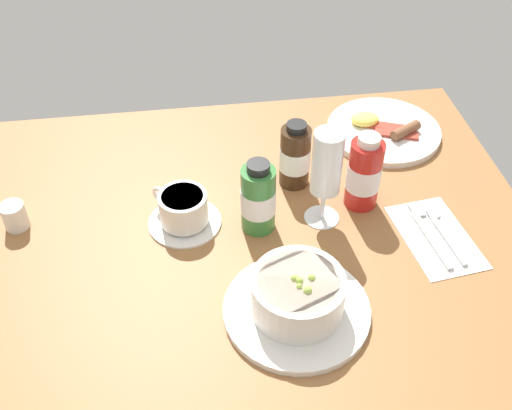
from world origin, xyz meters
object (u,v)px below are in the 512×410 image
sauce_bottle_red (364,174)px  sauce_bottle_green (258,198)px  porridge_bowl (297,298)px  wine_glass (327,167)px  sauce_bottle_brown (295,156)px  cutlery_setting (435,234)px  breakfast_plate (383,130)px  creamer_jug (14,216)px  coffee_cup (183,210)px

sauce_bottle_red → sauce_bottle_green: size_ratio=1.06×
porridge_bowl → sauce_bottle_red: (16.54, 23.56, 3.28)cm
wine_glass → sauce_bottle_brown: wine_glass is taller
cutlery_setting → sauce_bottle_green: bearing=167.5°
sauce_bottle_brown → sauce_bottle_green: size_ratio=0.96×
breakfast_plate → porridge_bowl: bearing=-121.6°
porridge_bowl → creamer_jug: size_ratio=4.14×
sauce_bottle_brown → sauce_bottle_green: sauce_bottle_green is taller
sauce_bottle_red → sauce_bottle_green: (-19.74, -3.54, -0.42)cm
porridge_bowl → cutlery_setting: bearing=25.7°
porridge_bowl → creamer_jug: bearing=150.8°
sauce_bottle_red → wine_glass: bearing=-158.4°
sauce_bottle_green → breakfast_plate: sauce_bottle_green is taller
creamer_jug → sauce_bottle_brown: bearing=6.0°
creamer_jug → sauce_bottle_red: bearing=-2.0°
sauce_bottle_red → breakfast_plate: (10.64, 20.62, -6.02)cm
creamer_jug → sauce_bottle_brown: (51.36, 5.37, 3.68)cm
sauce_bottle_brown → breakfast_plate: sauce_bottle_brown is taller
coffee_cup → sauce_bottle_brown: bearing=21.7°
sauce_bottle_brown → creamer_jug: bearing=-174.0°
coffee_cup → creamer_jug: (-29.73, 3.22, -0.57)cm
sauce_bottle_red → creamer_jug: bearing=178.0°
wine_glass → sauce_bottle_green: wine_glass is taller
porridge_bowl → sauce_bottle_green: bearing=99.1°
cutlery_setting → coffee_cup: bearing=168.0°
cutlery_setting → sauce_bottle_brown: 29.06cm
sauce_bottle_brown → wine_glass: bearing=-73.5°
coffee_cup → breakfast_plate: 48.60cm
cutlery_setting → wine_glass: wine_glass is taller
porridge_bowl → cutlery_setting: porridge_bowl is taller
porridge_bowl → sauce_bottle_red: sauce_bottle_red is taller
sauce_bottle_brown → coffee_cup: bearing=-158.3°
creamer_jug → sauce_bottle_red: 62.72cm
porridge_bowl → sauce_bottle_brown: 31.66cm
coffee_cup → wine_glass: size_ratio=0.70×
sauce_bottle_brown → sauce_bottle_green: (-8.57, -11.07, 0.25)cm
cutlery_setting → wine_glass: 23.32cm
cutlery_setting → sauce_bottle_red: sauce_bottle_red is taller
cutlery_setting → creamer_jug: (-73.47, 12.50, 2.33)cm
creamer_jug → wine_glass: wine_glass is taller
cutlery_setting → creamer_jug: bearing=170.3°
porridge_bowl → coffee_cup: 27.76cm
sauce_bottle_brown → breakfast_plate: bearing=31.0°
sauce_bottle_green → creamer_jug: bearing=172.4°
cutlery_setting → wine_glass: (-18.94, 7.17, 11.57)cm
cutlery_setting → sauce_bottle_red: 16.47cm
wine_glass → sauce_bottle_green: bearing=-178.2°
cutlery_setting → coffee_cup: coffee_cup is taller
coffee_cup → creamer_jug: coffee_cup is taller
coffee_cup → sauce_bottle_brown: size_ratio=0.97×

